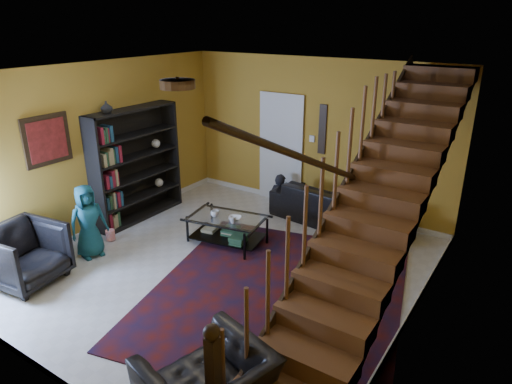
{
  "coord_description": "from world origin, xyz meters",
  "views": [
    {
      "loc": [
        3.6,
        -4.64,
        3.45
      ],
      "look_at": [
        0.26,
        0.4,
        1.12
      ],
      "focal_mm": 32.0,
      "sensor_mm": 36.0,
      "label": 1
    }
  ],
  "objects_px": {
    "sofa": "(335,206)",
    "coffee_table": "(227,228)",
    "bookshelf": "(137,167)",
    "armchair_left": "(25,255)"
  },
  "relations": [
    {
      "from": "sofa",
      "to": "coffee_table",
      "type": "relative_size",
      "value": 1.75
    },
    {
      "from": "bookshelf",
      "to": "coffee_table",
      "type": "xyz_separation_m",
      "value": [
        1.95,
        0.04,
        -0.7
      ]
    },
    {
      "from": "bookshelf",
      "to": "sofa",
      "type": "bearing_deg",
      "value": 28.87
    },
    {
      "from": "armchair_left",
      "to": "coffee_table",
      "type": "distance_m",
      "value": 2.92
    },
    {
      "from": "bookshelf",
      "to": "sofa",
      "type": "relative_size",
      "value": 0.88
    },
    {
      "from": "bookshelf",
      "to": "armchair_left",
      "type": "relative_size",
      "value": 2.19
    },
    {
      "from": "armchair_left",
      "to": "coffee_table",
      "type": "relative_size",
      "value": 0.7
    },
    {
      "from": "bookshelf",
      "to": "armchair_left",
      "type": "xyz_separation_m",
      "value": [
        0.35,
        -2.41,
        -0.55
      ]
    },
    {
      "from": "sofa",
      "to": "coffee_table",
      "type": "bearing_deg",
      "value": 61.9
    },
    {
      "from": "bookshelf",
      "to": "armchair_left",
      "type": "distance_m",
      "value": 2.5
    }
  ]
}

